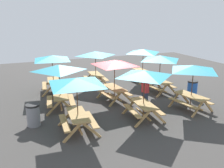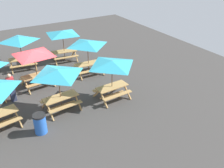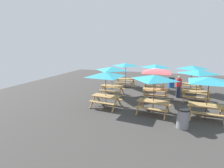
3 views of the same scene
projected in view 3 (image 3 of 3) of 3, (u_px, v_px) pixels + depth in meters
ground_plane at (154, 98)px, 13.40m from camera, size 27.42×27.42×0.00m
picnic_table_0 at (126, 66)px, 16.99m from camera, size 2.09×2.09×2.34m
picnic_table_1 at (209, 83)px, 9.17m from camera, size 2.82×2.82×2.34m
picnic_table_2 at (112, 71)px, 13.85m from camera, size 2.11×2.11×2.34m
picnic_table_3 at (156, 73)px, 12.74m from camera, size 2.82×2.82×2.34m
picnic_table_4 at (198, 74)px, 12.11m from camera, size 2.15×2.15×2.34m
picnic_table_5 at (106, 77)px, 10.96m from camera, size 2.81×2.81×2.34m
picnic_table_6 at (154, 80)px, 9.88m from camera, size 2.27×2.27×2.34m
picnic_table_7 at (155, 68)px, 15.73m from camera, size 2.15×2.15×2.34m
picnic_table_8 at (192, 69)px, 14.71m from camera, size 2.28×2.28×2.34m
trash_bin_blue at (171, 82)px, 16.79m from camera, size 0.59×0.59×0.98m
trash_bin_gray at (183, 118)px, 8.34m from camera, size 0.59×0.59×0.98m
person_standing at (179, 86)px, 13.38m from camera, size 0.39×0.28×1.67m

